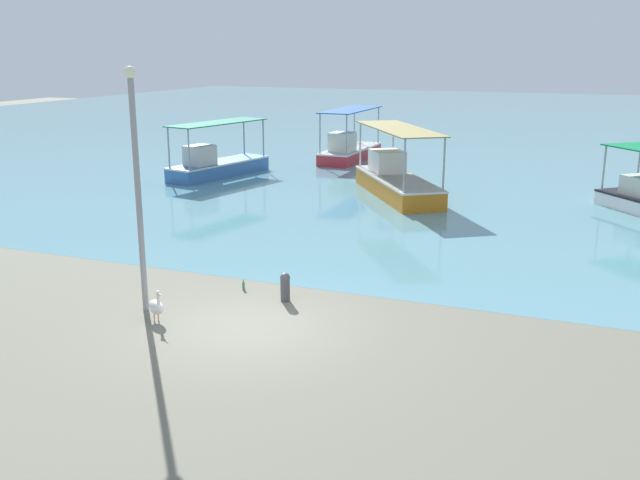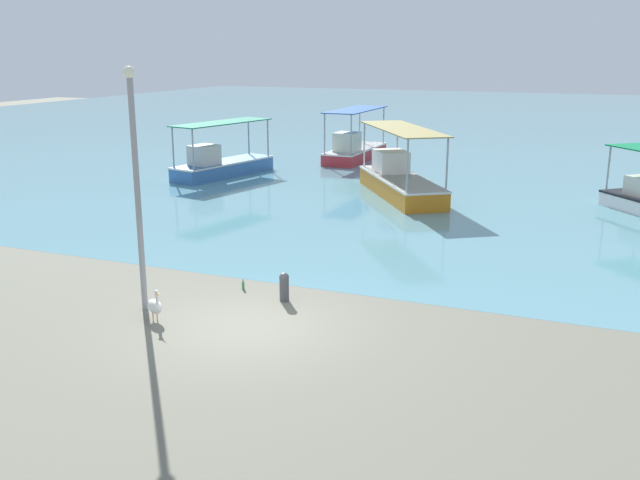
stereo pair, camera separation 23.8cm
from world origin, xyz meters
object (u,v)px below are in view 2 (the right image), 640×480
fishing_boat_near_right (399,179)px  fishing_boat_far_left (354,149)px  pelican (155,306)px  glass_bottle (243,285)px  lamp_post (136,178)px  mooring_bollard (284,286)px  fishing_boat_center (221,164)px

fishing_boat_near_right → fishing_boat_far_left: bearing=121.2°
pelican → glass_bottle: pelican is taller
lamp_post → glass_bottle: size_ratio=21.28×
fishing_boat_near_right → glass_bottle: fishing_boat_near_right is taller
lamp_post → mooring_bollard: size_ratio=7.75×
fishing_boat_far_left → mooring_bollard: 23.36m
fishing_boat_near_right → fishing_boat_center: bearing=173.1°
glass_bottle → mooring_bollard: bearing=-15.9°
fishing_boat_center → fishing_boat_near_right: fishing_boat_near_right is taller
fishing_boat_near_right → lamp_post: (-1.72, -15.76, 2.55)m
fishing_boat_near_right → pelican: 16.34m
mooring_bollard → pelican: bearing=-132.5°
lamp_post → fishing_boat_near_right: bearing=83.8°
fishing_boat_far_left → glass_bottle: 22.65m
fishing_boat_far_left → pelican: (4.15, -24.86, -0.26)m
fishing_boat_center → pelican: bearing=-64.2°
pelican → glass_bottle: 2.89m
fishing_boat_far_left → glass_bottle: size_ratio=22.26×
fishing_boat_far_left → lamp_post: (3.46, -24.31, 2.59)m
fishing_boat_near_right → pelican: fishing_boat_near_right is taller
fishing_boat_far_left → lamp_post: size_ratio=1.05×
pelican → lamp_post: lamp_post is taller
lamp_post → mooring_bollard: (2.87, 1.82, -2.83)m
mooring_bollard → fishing_boat_far_left: bearing=105.7°
fishing_boat_near_right → fishing_boat_far_left: (-5.18, 8.55, -0.04)m
fishing_boat_near_right → fishing_boat_far_left: 10.00m
lamp_post → glass_bottle: lamp_post is taller
fishing_boat_far_left → fishing_boat_near_right: bearing=-58.8°
fishing_boat_near_right → glass_bottle: (-0.23, -13.54, -0.57)m
fishing_boat_center → fishing_boat_far_left: fishing_boat_far_left is taller
pelican → lamp_post: size_ratio=0.14×
fishing_boat_center → pelican: 19.40m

